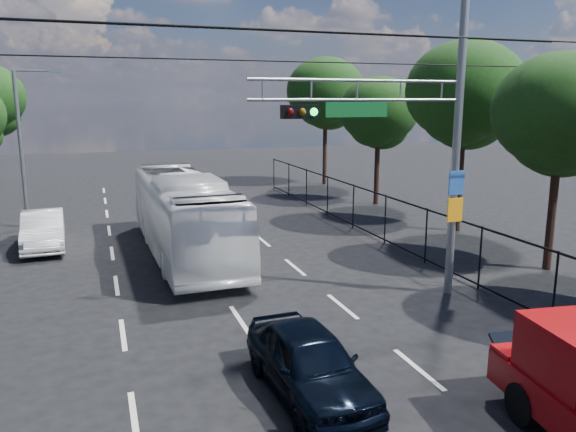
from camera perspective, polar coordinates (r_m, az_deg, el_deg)
name	(u,v)px	position (r m, az deg, el deg)	size (l,w,h in m)	color
lane_markings	(200,260)	(20.84, -8.97, -4.42)	(6.12, 38.00, 0.01)	beige
signal_mast	(421,119)	(16.24, 13.39, 9.61)	(6.43, 0.39, 9.50)	slate
streetlight_left	(24,141)	(27.97, -25.21, 6.92)	(2.09, 0.22, 7.08)	slate
utility_wires	(227,40)	(15.04, -6.26, 17.31)	(22.00, 5.04, 0.74)	black
fence_right	(409,228)	(21.53, 12.17, -1.20)	(0.06, 34.03, 2.00)	black
tree_right_b	(561,121)	(20.76, 25.96, 8.65)	(4.50, 4.50, 7.31)	black
tree_right_c	(465,100)	(25.72, 17.54, 11.16)	(5.10, 5.10, 8.29)	black
tree_right_d	(379,116)	(31.47, 9.20, 9.96)	(4.32, 4.32, 7.02)	black
tree_right_e	(326,97)	(38.78, 3.85, 11.99)	(5.28, 5.28, 8.58)	black
navy_hatchback	(309,363)	(11.41, 2.19, -14.65)	(1.62, 4.03, 1.37)	black
white_bus	(184,215)	(21.39, -10.48, 0.12)	(2.55, 10.91, 3.04)	silver
white_van	(43,230)	(24.10, -23.61, -1.31)	(1.53, 4.39, 1.45)	white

